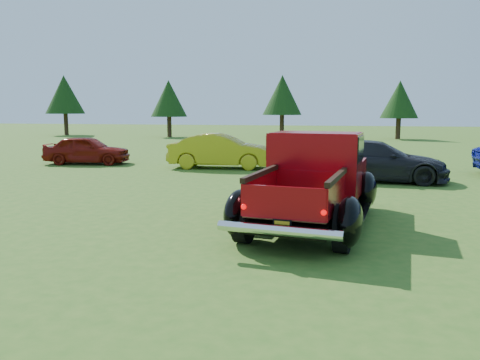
{
  "coord_description": "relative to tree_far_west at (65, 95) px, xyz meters",
  "views": [
    {
      "loc": [
        1.63,
        -7.42,
        2.21
      ],
      "look_at": [
        0.01,
        0.2,
        1.04
      ],
      "focal_mm": 35.0,
      "sensor_mm": 36.0,
      "label": 1
    }
  ],
  "objects": [
    {
      "name": "show_car_grey",
      "position": [
        24.76,
        -22.31,
        -2.89
      ],
      "size": [
        4.44,
        1.99,
        1.26
      ],
      "primitive_type": "imported",
      "rotation": [
        0.0,
        0.0,
        1.52
      ],
      "color": "black",
      "rests_on": "ground"
    },
    {
      "name": "show_car_yellow",
      "position": [
        19.23,
        -20.15,
        -2.86
      ],
      "size": [
        4.07,
        1.68,
        1.31
      ],
      "primitive_type": "imported",
      "rotation": [
        0.0,
        0.0,
        1.64
      ],
      "color": "#AD9E17",
      "rests_on": "ground"
    },
    {
      "name": "ground",
      "position": [
        22.0,
        -30.0,
        -3.52
      ],
      "size": [
        120.0,
        120.0,
        0.0
      ],
      "primitive_type": "plane",
      "color": "#33611B",
      "rests_on": "ground"
    },
    {
      "name": "pickup_truck",
      "position": [
        23.19,
        -28.16,
        -2.68
      ],
      "size": [
        2.8,
        5.0,
        1.78
      ],
      "rotation": [
        0.0,
        0.0,
        -0.14
      ],
      "color": "black",
      "rests_on": "ground"
    },
    {
      "name": "tree_mid_left",
      "position": [
        19.0,
        1.0,
        -0.14
      ],
      "size": [
        3.2,
        3.2,
        5.0
      ],
      "color": "#332114",
      "rests_on": "ground"
    },
    {
      "name": "show_car_red",
      "position": [
        13.5,
        -19.97,
        -2.94
      ],
      "size": [
        3.58,
        1.86,
        1.17
      ],
      "primitive_type": "imported",
      "rotation": [
        0.0,
        0.0,
        1.72
      ],
      "color": "maroon",
      "rests_on": "ground"
    },
    {
      "name": "tree_mid_right",
      "position": [
        28.0,
        -0.0,
        -0.55
      ],
      "size": [
        2.82,
        2.82,
        4.4
      ],
      "color": "#332114",
      "rests_on": "ground"
    },
    {
      "name": "tree_far_west",
      "position": [
        0.0,
        0.0,
        0.0
      ],
      "size": [
        3.33,
        3.33,
        5.2
      ],
      "color": "#332114",
      "rests_on": "ground"
    },
    {
      "name": "tree_west",
      "position": [
        10.0,
        -1.0,
        -0.41
      ],
      "size": [
        2.94,
        2.94,
        4.6
      ],
      "color": "#332114",
      "rests_on": "ground"
    }
  ]
}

